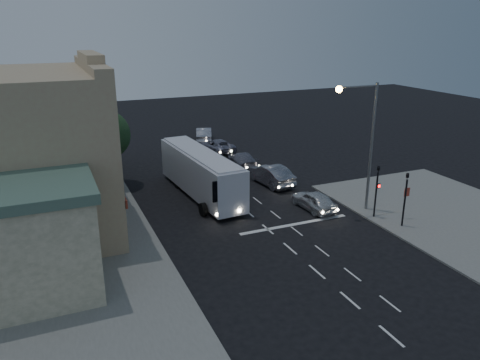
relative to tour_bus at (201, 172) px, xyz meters
name	(u,v)px	position (x,y,z in m)	size (l,w,h in m)	color
ground	(282,242)	(1.96, -9.82, -1.91)	(120.00, 120.00, 0.00)	black
sidewalk_far	(52,226)	(-11.04, -1.82, -1.85)	(12.00, 50.00, 0.12)	slate
road_markings	(276,219)	(3.24, -6.52, -1.91)	(8.00, 30.55, 0.01)	silver
tour_bus	(201,172)	(0.00, 0.00, 0.00)	(3.23, 11.67, 3.54)	silver
car_suv	(314,200)	(6.56, -6.02, -1.22)	(1.64, 4.09, 1.39)	silver
car_sedan_a	(270,175)	(6.19, 0.23, -1.08)	(1.77, 5.08, 1.67)	gray
car_sedan_b	(242,160)	(6.04, 5.80, -1.23)	(1.91, 4.70, 1.36)	gray
car_sedan_c	(217,146)	(5.71, 11.71, -1.23)	(2.26, 4.91, 1.36)	gray
car_extra	(204,134)	(5.99, 16.67, -1.12)	(1.68, 4.81, 1.58)	#9E9EA9
traffic_signal_main	(377,185)	(9.56, -9.05, 0.51)	(0.25, 0.35, 4.10)	black
traffic_signal_side	(406,193)	(10.26, -11.02, 0.51)	(0.18, 0.15, 4.10)	black
regulatory_sign	(406,198)	(11.26, -10.06, -0.32)	(0.45, 0.12, 2.20)	slate
streetlight	(365,133)	(9.30, -7.62, 3.82)	(3.32, 0.44, 9.00)	slate
main_building	(25,153)	(-12.00, -1.82, 3.25)	(10.12, 12.00, 11.00)	tan
low_building_south	(18,242)	(-12.54, -10.32, 1.09)	(7.40, 5.40, 5.70)	gray
low_building_north	(35,139)	(-11.54, 10.18, 1.48)	(9.40, 9.40, 6.50)	gray
street_tree	(105,133)	(-6.25, 5.20, 2.59)	(4.00, 4.00, 6.20)	black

